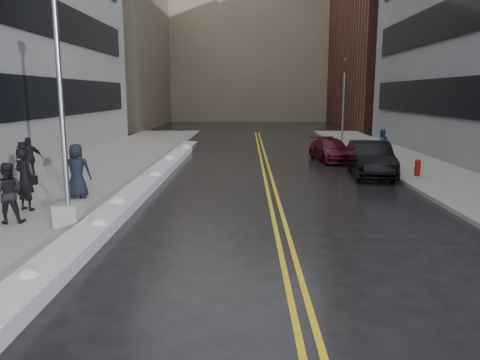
{
  "coord_description": "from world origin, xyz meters",
  "views": [
    {
      "loc": [
        1.55,
        -10.25,
        3.69
      ],
      "look_at": [
        1.35,
        2.65,
        1.3
      ],
      "focal_mm": 35.0,
      "sensor_mm": 36.0,
      "label": 1
    }
  ],
  "objects_px": {
    "traffic_signal": "(344,98)",
    "pedestrian_b": "(8,193)",
    "car_maroon": "(331,150)",
    "lamppost": "(63,138)",
    "pedestrian_fedora": "(25,179)",
    "fire_hydrant": "(418,167)",
    "car_black": "(371,159)",
    "pedestrian_d": "(30,158)",
    "pedestrian_c": "(77,171)",
    "pedestrian_east": "(381,145)"
  },
  "relations": [
    {
      "from": "fire_hydrant",
      "to": "pedestrian_d",
      "type": "distance_m",
      "value": 16.54
    },
    {
      "from": "car_maroon",
      "to": "lamppost",
      "type": "bearing_deg",
      "value": -132.88
    },
    {
      "from": "fire_hydrant",
      "to": "traffic_signal",
      "type": "height_order",
      "value": "traffic_signal"
    },
    {
      "from": "pedestrian_c",
      "to": "car_black",
      "type": "bearing_deg",
      "value": -162.66
    },
    {
      "from": "car_maroon",
      "to": "pedestrian_b",
      "type": "bearing_deg",
      "value": -137.97
    },
    {
      "from": "pedestrian_fedora",
      "to": "car_maroon",
      "type": "height_order",
      "value": "pedestrian_fedora"
    },
    {
      "from": "pedestrian_east",
      "to": "car_maroon",
      "type": "distance_m",
      "value": 2.69
    },
    {
      "from": "pedestrian_b",
      "to": "car_maroon",
      "type": "bearing_deg",
      "value": -143.11
    },
    {
      "from": "lamppost",
      "to": "pedestrian_d",
      "type": "xyz_separation_m",
      "value": [
        -4.2,
        6.87,
        -1.5
      ]
    },
    {
      "from": "traffic_signal",
      "to": "pedestrian_east",
      "type": "bearing_deg",
      "value": -88.38
    },
    {
      "from": "traffic_signal",
      "to": "pedestrian_b",
      "type": "height_order",
      "value": "traffic_signal"
    },
    {
      "from": "pedestrian_fedora",
      "to": "pedestrian_b",
      "type": "xyz_separation_m",
      "value": [
        0.2,
        -1.45,
        -0.12
      ]
    },
    {
      "from": "fire_hydrant",
      "to": "pedestrian_east",
      "type": "xyz_separation_m",
      "value": [
        -0.24,
        4.81,
        0.44
      ]
    },
    {
      "from": "pedestrian_b",
      "to": "pedestrian_d",
      "type": "bearing_deg",
      "value": -82.8
    },
    {
      "from": "car_maroon",
      "to": "traffic_signal",
      "type": "bearing_deg",
      "value": 66.81
    },
    {
      "from": "traffic_signal",
      "to": "car_black",
      "type": "distance_m",
      "value": 13.47
    },
    {
      "from": "pedestrian_fedora",
      "to": "car_maroon",
      "type": "distance_m",
      "value": 16.57
    },
    {
      "from": "fire_hydrant",
      "to": "pedestrian_b",
      "type": "xyz_separation_m",
      "value": [
        -14.04,
        -7.78,
        0.45
      ]
    },
    {
      "from": "car_maroon",
      "to": "car_black",
      "type": "bearing_deg",
      "value": -86.77
    },
    {
      "from": "pedestrian_b",
      "to": "pedestrian_d",
      "type": "distance_m",
      "value": 7.09
    },
    {
      "from": "pedestrian_fedora",
      "to": "pedestrian_b",
      "type": "height_order",
      "value": "pedestrian_fedora"
    },
    {
      "from": "traffic_signal",
      "to": "car_maroon",
      "type": "height_order",
      "value": "traffic_signal"
    },
    {
      "from": "fire_hydrant",
      "to": "car_maroon",
      "type": "xyz_separation_m",
      "value": [
        -2.78,
        5.63,
        0.06
      ]
    },
    {
      "from": "lamppost",
      "to": "pedestrian_fedora",
      "type": "height_order",
      "value": "lamppost"
    },
    {
      "from": "pedestrian_c",
      "to": "car_black",
      "type": "height_order",
      "value": "pedestrian_c"
    },
    {
      "from": "fire_hydrant",
      "to": "pedestrian_east",
      "type": "bearing_deg",
      "value": 92.86
    },
    {
      "from": "pedestrian_fedora",
      "to": "pedestrian_d",
      "type": "relative_size",
      "value": 1.1
    },
    {
      "from": "fire_hydrant",
      "to": "traffic_signal",
      "type": "xyz_separation_m",
      "value": [
        -0.5,
        14.0,
        2.85
      ]
    },
    {
      "from": "pedestrian_b",
      "to": "pedestrian_east",
      "type": "bearing_deg",
      "value": -150.71
    },
    {
      "from": "pedestrian_c",
      "to": "car_maroon",
      "type": "height_order",
      "value": "pedestrian_c"
    },
    {
      "from": "lamppost",
      "to": "fire_hydrant",
      "type": "relative_size",
      "value": 10.45
    },
    {
      "from": "pedestrian_c",
      "to": "lamppost",
      "type": "bearing_deg",
      "value": 97.79
    },
    {
      "from": "traffic_signal",
      "to": "pedestrian_b",
      "type": "bearing_deg",
      "value": -121.87
    },
    {
      "from": "lamppost",
      "to": "pedestrian_fedora",
      "type": "relative_size",
      "value": 3.92
    },
    {
      "from": "pedestrian_b",
      "to": "car_black",
      "type": "xyz_separation_m",
      "value": [
        12.2,
        8.64,
        -0.22
      ]
    },
    {
      "from": "pedestrian_east",
      "to": "pedestrian_b",
      "type": "bearing_deg",
      "value": 26.39
    },
    {
      "from": "fire_hydrant",
      "to": "car_black",
      "type": "distance_m",
      "value": 2.04
    },
    {
      "from": "pedestrian_b",
      "to": "pedestrian_east",
      "type": "distance_m",
      "value": 18.68
    },
    {
      "from": "lamppost",
      "to": "traffic_signal",
      "type": "xyz_separation_m",
      "value": [
        11.8,
        22.0,
        0.87
      ]
    },
    {
      "from": "pedestrian_c",
      "to": "car_maroon",
      "type": "bearing_deg",
      "value": -143.87
    },
    {
      "from": "lamppost",
      "to": "pedestrian_east",
      "type": "relative_size",
      "value": 4.56
    },
    {
      "from": "fire_hydrant",
      "to": "car_black",
      "type": "xyz_separation_m",
      "value": [
        -1.84,
        0.86,
        0.23
      ]
    },
    {
      "from": "car_black",
      "to": "fire_hydrant",
      "type": "bearing_deg",
      "value": -19.85
    },
    {
      "from": "pedestrian_b",
      "to": "pedestrian_east",
      "type": "xyz_separation_m",
      "value": [
        13.8,
        12.59,
        -0.01
      ]
    },
    {
      "from": "pedestrian_fedora",
      "to": "car_black",
      "type": "relative_size",
      "value": 0.41
    },
    {
      "from": "lamppost",
      "to": "pedestrian_d",
      "type": "relative_size",
      "value": 4.32
    },
    {
      "from": "pedestrian_d",
      "to": "pedestrian_east",
      "type": "height_order",
      "value": "pedestrian_d"
    },
    {
      "from": "lamppost",
      "to": "pedestrian_b",
      "type": "height_order",
      "value": "lamppost"
    },
    {
      "from": "pedestrian_d",
      "to": "car_black",
      "type": "height_order",
      "value": "pedestrian_d"
    },
    {
      "from": "pedestrian_d",
      "to": "fire_hydrant",
      "type": "bearing_deg",
      "value": 159.51
    }
  ]
}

